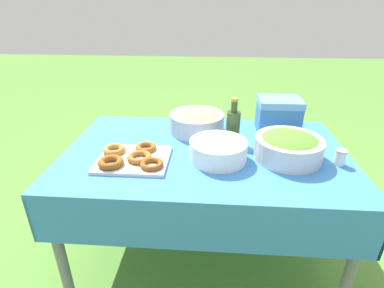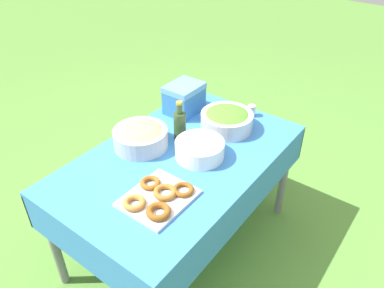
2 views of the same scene
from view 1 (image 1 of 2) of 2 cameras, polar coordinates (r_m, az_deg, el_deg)
ground_plane at (r=1.97m, az=2.10°, el=-20.34°), size 14.00×14.00×0.00m
picnic_table at (r=1.58m, az=2.47°, el=-4.22°), size 1.43×0.89×0.73m
salad_bowl at (r=1.50m, az=17.92°, el=-0.34°), size 0.32×0.32×0.13m
pasta_bowl at (r=1.72m, az=0.91°, el=4.49°), size 0.31×0.31×0.13m
donut_platter at (r=1.45m, az=-11.37°, el=-2.58°), size 0.35×0.31×0.05m
plate_stack at (r=1.43m, az=5.02°, el=-1.24°), size 0.27×0.27×0.10m
olive_oil_bottle at (r=1.59m, az=7.82°, el=3.51°), size 0.07×0.07×0.25m
cooler_box at (r=1.79m, az=16.12°, el=5.37°), size 0.24×0.19×0.19m
salt_shaker at (r=1.54m, az=26.39°, el=-2.28°), size 0.05×0.05×0.08m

